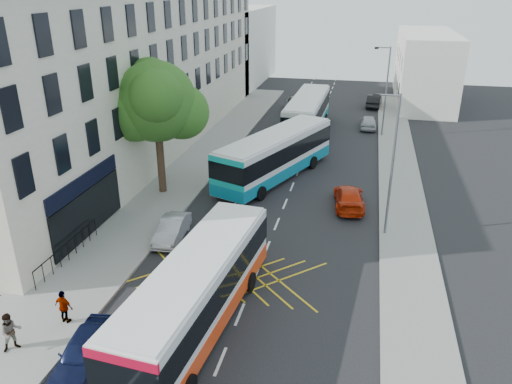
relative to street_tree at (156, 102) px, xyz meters
The scene contains 21 objects.
ground 18.33m from the street_tree, 60.38° to the right, with size 120.00×120.00×0.00m, color black.
pavement_left 6.22m from the street_tree, 73.47° to the left, with size 5.00×70.00×0.15m, color gray.
pavement_right 17.17m from the street_tree, ahead, with size 3.00×70.00×0.15m, color gray.
terrace_main 11.00m from the street_tree, 119.95° to the left, with size 8.30×45.00×13.50m.
terrace_far 40.43m from the street_tree, 97.81° to the left, with size 8.00×20.00×10.00m, color silver.
building_right 38.43m from the street_tree, 59.43° to the left, with size 6.00×18.00×8.00m, color silver.
street_tree is the anchor object (origin of this frame).
lamp_near 15.10m from the street_tree, 11.40° to the right, with size 1.45×0.15×8.00m.
lamp_far 22.57m from the street_tree, 49.19° to the left, with size 1.45×0.15×8.00m.
railings 11.22m from the street_tree, 97.02° to the right, with size 0.08×5.60×1.14m, color black, non-canonical shape.
bus_near 15.50m from the street_tree, 61.84° to the right, with size 3.62×11.56×3.20m.
bus_mid 9.48m from the street_tree, 32.81° to the left, with size 6.98×12.23×3.39m.
bus_far 19.31m from the street_tree, 65.63° to the left, with size 3.26×12.32×3.45m.
parked_car_blue 17.59m from the street_tree, 77.49° to the right, with size 1.58×3.92×1.34m, color #0D1436.
parked_car_silver 8.88m from the street_tree, 63.09° to the right, with size 1.29×3.70×1.22m, color #A5A7AD.
red_hatchback 13.79m from the street_tree, ahead, with size 1.81×4.44×1.29m, color red.
distant_car_grey 26.20m from the street_tree, 77.50° to the left, with size 2.51×5.45×1.51m, color #42444A.
distant_car_silver 24.47m from the street_tree, 55.44° to the left, with size 1.54×3.82×1.30m, color #B3B5BC.
distant_car_dark 32.63m from the street_tree, 64.17° to the left, with size 1.49×4.28×1.41m, color black.
pedestrian_near 17.07m from the street_tree, 88.37° to the right, with size 0.79×0.62×1.63m, color gray.
pedestrian_far 15.31m from the street_tree, 83.95° to the right, with size 0.89×0.37×1.52m, color gray.
Camera 1 is at (4.62, -14.40, 13.51)m, focal length 35.00 mm.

